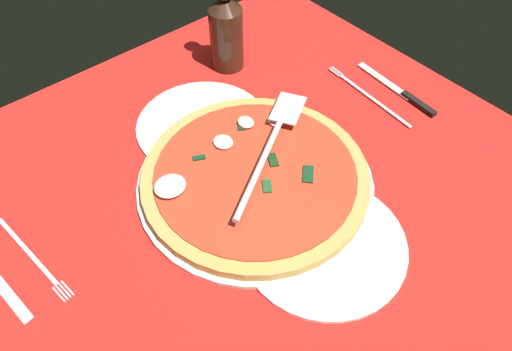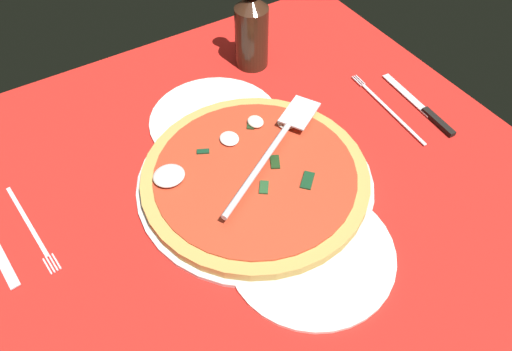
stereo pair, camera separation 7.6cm
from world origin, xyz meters
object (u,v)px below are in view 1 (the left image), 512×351
at_px(dinner_plate_right, 322,245).
at_px(place_setting_far, 385,96).
at_px(dinner_plate_left, 202,125).
at_px(pizza_server, 271,145).
at_px(beer_bottle, 226,29).
at_px(place_setting_near, 9,264).
at_px(pizza, 255,175).

xyz_separation_m(dinner_plate_right, place_setting_far, (-0.15, 0.33, -0.00)).
bearing_deg(dinner_plate_right, dinner_plate_left, 176.95).
distance_m(pizza_server, beer_bottle, 0.28).
xyz_separation_m(place_setting_near, place_setting_far, (0.11, 0.68, -0.00)).
xyz_separation_m(pizza_server, place_setting_far, (0.01, 0.28, -0.04)).
distance_m(dinner_plate_right, beer_bottle, 0.45).
relative_size(dinner_plate_right, place_setting_far, 1.05).
xyz_separation_m(pizza, place_setting_near, (-0.11, -0.36, -0.02)).
distance_m(pizza_server, place_setting_near, 0.41).
relative_size(pizza_server, beer_bottle, 1.16).
bearing_deg(pizza, place_setting_far, 90.24).
distance_m(dinner_plate_left, pizza, 0.16).
relative_size(dinner_plate_right, beer_bottle, 1.08).
distance_m(dinner_plate_left, beer_bottle, 0.20).
bearing_deg(place_setting_far, place_setting_near, 84.79).
relative_size(pizza, beer_bottle, 1.61).
bearing_deg(pizza_server, beer_bottle, 35.61).
bearing_deg(pizza_server, dinner_plate_right, -136.82).
relative_size(pizza_server, place_setting_far, 1.13).
relative_size(pizza, place_setting_far, 1.56).
distance_m(dinner_plate_left, dinner_plate_right, 0.31).
distance_m(place_setting_far, beer_bottle, 0.32).
relative_size(dinner_plate_left, dinner_plate_right, 0.96).
bearing_deg(dinner_plate_left, dinner_plate_right, -3.05).
xyz_separation_m(pizza_server, place_setting_near, (-0.10, -0.40, -0.04)).
height_order(dinner_plate_right, beer_bottle, beer_bottle).
bearing_deg(place_setting_near, dinner_plate_left, 90.88).
relative_size(dinner_plate_right, pizza, 0.67).
height_order(dinner_plate_left, place_setting_near, place_setting_near).
bearing_deg(beer_bottle, dinner_plate_right, -20.90).
distance_m(pizza_server, place_setting_far, 0.28).
relative_size(dinner_plate_left, place_setting_far, 1.01).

